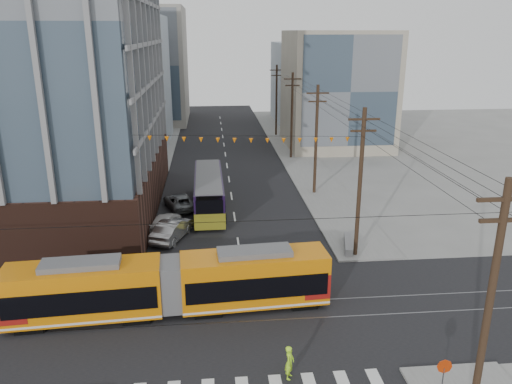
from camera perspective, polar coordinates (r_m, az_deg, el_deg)
The scene contains 14 objects.
ground at distance 27.15m, azimuth -0.19°, elevation -17.95°, with size 160.00×160.00×0.00m, color slate.
bg_bldg_nw_near at distance 75.74m, azimuth -17.13°, elevation 11.92°, with size 18.00×16.00×18.00m, color #8C99A5.
bg_bldg_ne_near at distance 72.61m, azimuth 9.22°, elevation 11.45°, with size 14.00×14.00×16.00m, color gray.
bg_bldg_nw_far at distance 94.87m, azimuth -12.99°, elevation 13.92°, with size 16.00×18.00×20.00m, color gray.
bg_bldg_ne_far at distance 92.53m, azimuth 7.33°, elevation 12.26°, with size 16.00×16.00×14.00m, color #8C99A5.
utility_pole_near at distance 21.70m, azimuth 24.95°, elevation -12.60°, with size 0.30×0.30×11.00m, color black.
utility_pole_far at distance 79.30m, azimuth 2.35°, elevation 10.37°, with size 0.30×0.30×11.00m, color black.
streetcar at distance 29.99m, azimuth -9.66°, elevation -10.45°, with size 18.54×2.61×3.57m, color orange, non-canonical shape.
city_bus at distance 46.49m, azimuth -5.42°, elevation 0.04°, with size 2.60×11.98×3.40m, color black, non-canonical shape.
parked_car_silver at distance 40.46m, azimuth -9.57°, elevation -4.24°, with size 1.73×4.95×1.63m, color #959596.
parked_car_white at distance 42.36m, azimuth -10.33°, elevation -3.44°, with size 1.93×4.75×1.38m, color silver.
parked_car_grey at distance 47.21m, azimuth -8.70°, elevation -1.10°, with size 2.27×4.92×1.37m, color slate.
pedestrian at distance 25.16m, azimuth 3.85°, elevation -18.85°, with size 0.63×0.41×1.73m, color #B0F723.
jersey_barrier at distance 38.94m, azimuth 10.48°, elevation -5.95°, with size 0.79×3.53×0.71m, color gray.
Camera 1 is at (-1.95, -21.91, 15.91)m, focal length 35.00 mm.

